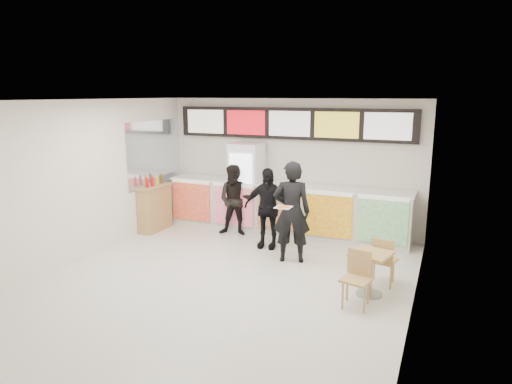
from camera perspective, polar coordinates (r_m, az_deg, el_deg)
The scene contains 15 objects.
floor at distance 7.77m, azimuth -4.36°, elevation -11.34°, with size 7.00×7.00×0.00m, color beige.
ceiling at distance 7.13m, azimuth -4.76°, elevation 11.36°, with size 7.00×7.00×0.00m, color white.
wall_back at distance 10.48m, azimuth 4.36°, elevation 3.37°, with size 6.00×6.00×0.00m, color silver.
wall_left at distance 9.07m, azimuth -21.59°, elevation 1.18°, with size 7.00×7.00×0.00m, color silver.
wall_right at distance 6.51m, azimuth 19.56°, elevation -2.72°, with size 7.00×7.00×0.00m, color silver.
service_counter at distance 10.28m, azimuth 3.55°, elevation -2.06°, with size 5.56×0.77×1.14m.
menu_board at distance 10.29m, azimuth 4.29°, elevation 8.53°, with size 5.50×0.14×0.70m.
drinks_fridge at distance 10.55m, azimuth -1.18°, elevation 0.71°, with size 0.70×0.67×2.00m.
mirror_panel at distance 10.88m, azimuth -12.59°, elevation 4.77°, with size 0.01×2.00×1.50m, color #B2B7BF.
customer_main at distance 8.47m, azimuth 4.47°, elevation -2.50°, with size 0.70×0.46×1.91m, color black.
customer_left at distance 10.11m, azimuth -2.61°, elevation -1.03°, with size 0.77×0.60×1.58m, color black.
customer_mid at distance 9.26m, azimuth 1.39°, elevation -2.02°, with size 0.97×0.40×1.65m, color black.
pizza_slice at distance 8.01m, azimuth 3.45°, elevation -1.86°, with size 0.36×0.36×0.02m.
cafe_table at distance 7.39m, azimuth 14.13°, elevation -8.92°, with size 0.72×1.47×0.83m.
condiment_ledge at distance 10.75m, azimuth -12.53°, elevation -1.90°, with size 0.38×0.94×1.25m.
Camera 1 is at (3.33, -6.31, 3.09)m, focal length 32.00 mm.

